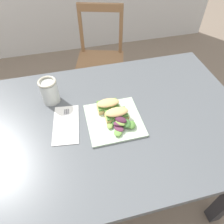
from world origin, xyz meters
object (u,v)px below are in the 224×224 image
(sandwich_half_back, at_px, (108,105))
(mason_jar_iced_tea, at_px, (50,92))
(chair_wooden_far, at_px, (100,60))
(fork_on_napkin, at_px, (66,121))
(dining_table, at_px, (112,134))
(sandwich_half_front, at_px, (117,114))
(plate_lunch, at_px, (114,120))

(sandwich_half_back, distance_m, mason_jar_iced_tea, 0.30)
(chair_wooden_far, bearing_deg, fork_on_napkin, -111.03)
(sandwich_half_back, relative_size, fork_on_napkin, 0.58)
(dining_table, relative_size, chair_wooden_far, 1.52)
(dining_table, distance_m, sandwich_half_front, 0.16)
(sandwich_half_back, relative_size, mason_jar_iced_tea, 0.83)
(sandwich_half_back, height_order, fork_on_napkin, sandwich_half_back)
(fork_on_napkin, relative_size, mason_jar_iced_tea, 1.43)
(chair_wooden_far, bearing_deg, sandwich_half_front, -96.54)
(sandwich_half_front, height_order, fork_on_napkin, sandwich_half_front)
(plate_lunch, height_order, sandwich_half_front, sandwich_half_front)
(fork_on_napkin, bearing_deg, sandwich_half_back, 6.22)
(mason_jar_iced_tea, bearing_deg, chair_wooden_far, 61.25)
(sandwich_half_front, bearing_deg, sandwich_half_back, 110.43)
(plate_lunch, relative_size, sandwich_half_back, 2.35)
(dining_table, xyz_separation_m, plate_lunch, (0.01, -0.01, 0.13))
(chair_wooden_far, bearing_deg, dining_table, -97.83)
(chair_wooden_far, distance_m, plate_lunch, 0.99)
(sandwich_half_front, relative_size, fork_on_napkin, 0.58)
(dining_table, height_order, fork_on_napkin, fork_on_napkin)
(dining_table, xyz_separation_m, sandwich_half_front, (0.02, -0.01, 0.16))
(sandwich_half_back, bearing_deg, sandwich_half_front, -69.57)
(chair_wooden_far, xyz_separation_m, mason_jar_iced_tea, (-0.40, -0.73, 0.35))
(dining_table, bearing_deg, mason_jar_iced_tea, 143.69)
(fork_on_napkin, height_order, mason_jar_iced_tea, mason_jar_iced_tea)
(fork_on_napkin, distance_m, mason_jar_iced_tea, 0.18)
(sandwich_half_front, bearing_deg, chair_wooden_far, 83.46)
(chair_wooden_far, height_order, sandwich_half_front, chair_wooden_far)
(sandwich_half_front, distance_m, mason_jar_iced_tea, 0.36)
(plate_lunch, distance_m, fork_on_napkin, 0.23)
(chair_wooden_far, relative_size, sandwich_half_front, 8.04)
(chair_wooden_far, height_order, fork_on_napkin, chair_wooden_far)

